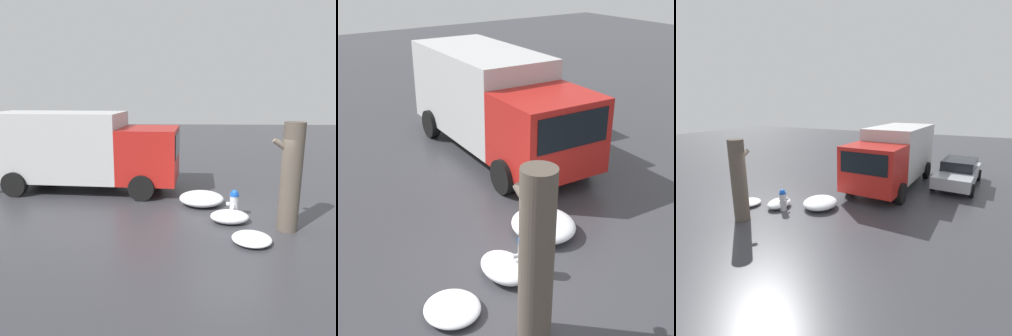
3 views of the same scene
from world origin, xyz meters
The scene contains 8 objects.
ground_plane centered at (0.00, 0.00, 0.00)m, with size 60.00×60.00×0.00m, color #38383D.
fire_hydrant centered at (0.00, 0.00, 0.45)m, with size 0.37×0.46×0.88m.
tree_trunk centered at (-1.32, 0.79, 1.48)m, with size 0.82×0.54×2.93m.
delivery_truck centered at (5.38, -2.89, 1.60)m, with size 7.14×3.03×2.95m.
parked_car centered at (6.71, -5.92, 0.70)m, with size 4.69×2.24×1.34m.
snow_pile_by_hydrant centered at (0.17, 0.35, 0.17)m, with size 1.11×0.80×0.35m.
snow_pile_curbside centered at (-0.19, 1.66, 0.11)m, with size 0.99×0.97×0.23m.
snow_pile_by_tree centered at (0.89, -1.17, 0.22)m, with size 1.47×1.34×0.43m.
Camera 3 is at (-7.58, -6.49, 4.11)m, focal length 28.00 mm.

